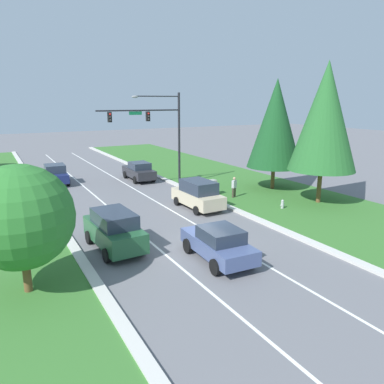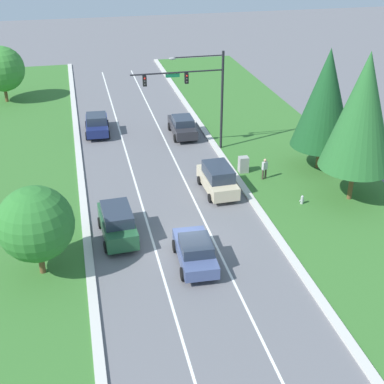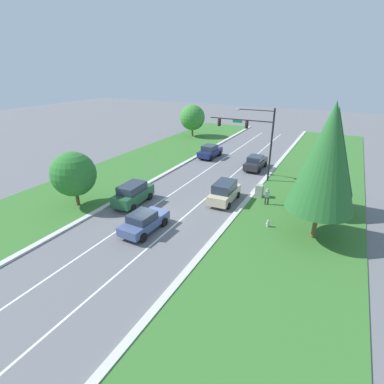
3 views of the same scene
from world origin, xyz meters
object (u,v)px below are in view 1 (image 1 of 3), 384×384
(champagne_suv, at_px, (198,194))
(conifer_far_right_tree, at_px, (325,117))
(traffic_signal_mast, at_px, (158,125))
(conifer_near_right_tree, at_px, (276,124))
(slate_blue_sedan, at_px, (218,243))
(charcoal_sedan, at_px, (139,171))
(fire_hydrant, at_px, (282,205))
(navy_sedan, at_px, (55,174))
(forest_suv, at_px, (114,230))
(oak_far_left_tree, at_px, (20,217))
(pedestrian, at_px, (234,187))
(utility_cabinet, at_px, (212,188))

(champagne_suv, height_order, conifer_far_right_tree, conifer_far_right_tree)
(traffic_signal_mast, relative_size, conifer_far_right_tree, 0.80)
(traffic_signal_mast, bearing_deg, conifer_near_right_tree, -33.36)
(traffic_signal_mast, xyz_separation_m, slate_blue_sedan, (-3.82, -15.68, -4.53))
(charcoal_sedan, height_order, fire_hydrant, charcoal_sedan)
(navy_sedan, bearing_deg, champagne_suv, -57.84)
(champagne_suv, relative_size, conifer_far_right_tree, 0.45)
(forest_suv, bearing_deg, oak_far_left_tree, -151.02)
(forest_suv, height_order, charcoal_sedan, forest_suv)
(pedestrian, distance_m, oak_far_left_tree, 17.91)
(traffic_signal_mast, xyz_separation_m, pedestrian, (3.58, -6.41, -4.45))
(forest_suv, distance_m, utility_cabinet, 12.38)
(fire_hydrant, bearing_deg, traffic_signal_mast, 114.28)
(champagne_suv, bearing_deg, conifer_far_right_tree, -21.74)
(pedestrian, relative_size, oak_far_left_tree, 0.33)
(traffic_signal_mast, height_order, conifer_near_right_tree, conifer_near_right_tree)
(navy_sedan, distance_m, fire_hydrant, 20.61)
(forest_suv, xyz_separation_m, conifer_far_right_tree, (16.00, 1.34, 5.29))
(navy_sedan, height_order, slate_blue_sedan, navy_sedan)
(oak_far_left_tree, bearing_deg, pedestrian, 27.77)
(slate_blue_sedan, distance_m, oak_far_left_tree, 8.69)
(pedestrian, bearing_deg, forest_suv, 8.07)
(slate_blue_sedan, xyz_separation_m, utility_cabinet, (6.26, 10.75, -0.20))
(champagne_suv, bearing_deg, traffic_signal_mast, 86.39)
(champagne_suv, height_order, pedestrian, champagne_suv)
(slate_blue_sedan, distance_m, utility_cabinet, 12.44)
(navy_sedan, xyz_separation_m, champagne_suv, (7.50, -13.22, 0.11))
(navy_sedan, bearing_deg, traffic_signal_mast, -33.87)
(utility_cabinet, distance_m, pedestrian, 1.89)
(utility_cabinet, height_order, conifer_near_right_tree, conifer_near_right_tree)
(traffic_signal_mast, bearing_deg, oak_far_left_tree, -129.59)
(fire_hydrant, bearing_deg, champagne_suv, 148.33)
(conifer_far_right_tree, bearing_deg, navy_sedan, 134.41)
(traffic_signal_mast, distance_m, oak_far_left_tree, 19.19)
(oak_far_left_tree, bearing_deg, conifer_far_right_tree, 11.28)
(forest_suv, bearing_deg, traffic_signal_mast, 54.24)
(charcoal_sedan, relative_size, fire_hydrant, 6.73)
(charcoal_sedan, bearing_deg, conifer_far_right_tree, -57.72)
(champagne_suv, bearing_deg, forest_suv, -150.52)
(traffic_signal_mast, relative_size, conifer_near_right_tree, 0.88)
(champagne_suv, height_order, slate_blue_sedan, champagne_suv)
(conifer_near_right_tree, bearing_deg, navy_sedan, 145.11)
(slate_blue_sedan, height_order, charcoal_sedan, charcoal_sedan)
(navy_sedan, xyz_separation_m, utility_cabinet, (10.21, -10.67, -0.25))
(traffic_signal_mast, relative_size, charcoal_sedan, 1.72)
(conifer_near_right_tree, relative_size, conifer_far_right_tree, 0.91)
(champagne_suv, bearing_deg, conifer_near_right_tree, 11.82)
(slate_blue_sedan, bearing_deg, oak_far_left_tree, 175.56)
(pedestrian, xyz_separation_m, oak_far_left_tree, (-15.72, -8.28, 2.21))
(champagne_suv, bearing_deg, charcoal_sedan, 89.44)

